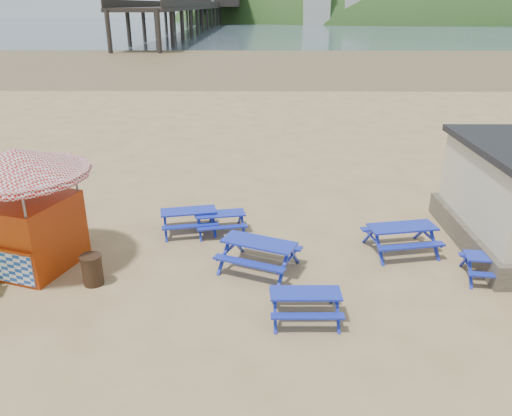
{
  "coord_description": "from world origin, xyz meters",
  "views": [
    {
      "loc": [
        0.81,
        -12.72,
        6.82
      ],
      "look_at": [
        0.68,
        1.5,
        1.0
      ],
      "focal_mm": 35.0,
      "sensor_mm": 36.0,
      "label": 1
    }
  ],
  "objects_px": {
    "picnic_table_blue_b": "(220,223)",
    "picnic_table_blue_a": "(189,221)",
    "ice_cream_kiosk": "(22,194)",
    "litter_bin": "(92,270)"
  },
  "relations": [
    {
      "from": "picnic_table_blue_b",
      "to": "picnic_table_blue_a",
      "type": "bearing_deg",
      "value": 166.2
    },
    {
      "from": "ice_cream_kiosk",
      "to": "litter_bin",
      "type": "distance_m",
      "value": 2.83
    },
    {
      "from": "picnic_table_blue_b",
      "to": "ice_cream_kiosk",
      "type": "height_order",
      "value": "ice_cream_kiosk"
    },
    {
      "from": "ice_cream_kiosk",
      "to": "litter_bin",
      "type": "xyz_separation_m",
      "value": [
        2.0,
        -1.03,
        -1.72
      ]
    },
    {
      "from": "ice_cream_kiosk",
      "to": "litter_bin",
      "type": "bearing_deg",
      "value": -9.24
    },
    {
      "from": "picnic_table_blue_b",
      "to": "ice_cream_kiosk",
      "type": "distance_m",
      "value": 5.85
    },
    {
      "from": "picnic_table_blue_a",
      "to": "picnic_table_blue_b",
      "type": "height_order",
      "value": "picnic_table_blue_a"
    },
    {
      "from": "picnic_table_blue_b",
      "to": "litter_bin",
      "type": "relative_size",
      "value": 2.16
    },
    {
      "from": "picnic_table_blue_a",
      "to": "ice_cream_kiosk",
      "type": "xyz_separation_m",
      "value": [
        -4.08,
        -2.28,
        1.77
      ]
    },
    {
      "from": "picnic_table_blue_b",
      "to": "ice_cream_kiosk",
      "type": "bearing_deg",
      "value": -167.31
    }
  ]
}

